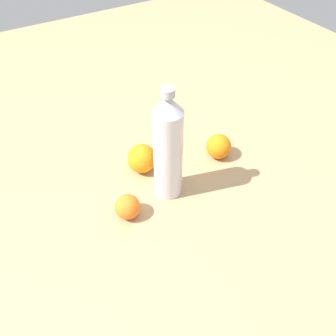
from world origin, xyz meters
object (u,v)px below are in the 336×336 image
orange_0 (142,159)px  orange_1 (219,146)px  orange_2 (128,207)px  water_bottle (168,148)px

orange_0 → orange_1: orange_0 is taller
orange_2 → water_bottle: bearing=-170.6°
orange_2 → orange_1: bearing=-169.0°
water_bottle → orange_1: (-0.19, -0.04, -0.11)m
orange_1 → water_bottle: bearing=12.1°
water_bottle → orange_1: size_ratio=4.31×
orange_0 → orange_2: (0.11, 0.12, -0.01)m
water_bottle → orange_2: water_bottle is taller
water_bottle → orange_0: bearing=162.8°
water_bottle → orange_2: 0.17m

